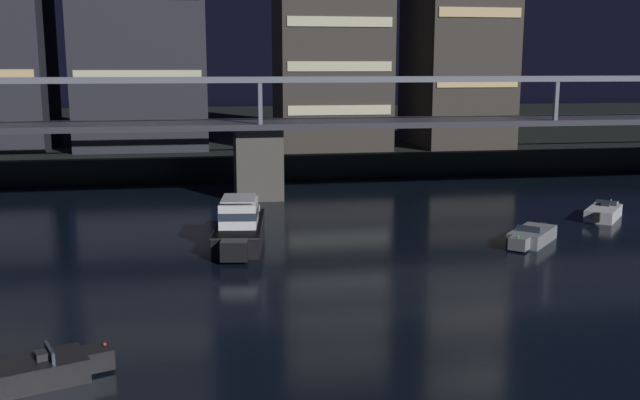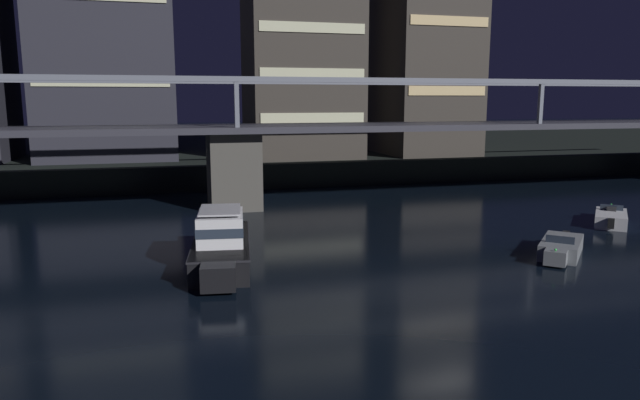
{
  "view_description": "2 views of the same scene",
  "coord_description": "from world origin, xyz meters",
  "px_view_note": "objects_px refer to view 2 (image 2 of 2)",
  "views": [
    {
      "loc": [
        -4.56,
        -16.5,
        10.32
      ],
      "look_at": [
        2.59,
        25.73,
        2.27
      ],
      "focal_mm": 40.44,
      "sensor_mm": 36.0,
      "label": 1
    },
    {
      "loc": [
        -4.73,
        -2.64,
        7.91
      ],
      "look_at": [
        3.88,
        29.73,
        2.06
      ],
      "focal_mm": 32.62,
      "sensor_mm": 36.0,
      "label": 2
    }
  ],
  "objects_px": {
    "speedboat_near_center": "(561,248)",
    "speedboat_mid_center": "(611,218)",
    "cabin_cruiser_near_left": "(221,243)",
    "river_bridge": "(233,146)",
    "tower_central": "(301,53)"
  },
  "relations": [
    {
      "from": "tower_central",
      "to": "speedboat_near_center",
      "type": "bearing_deg",
      "value": -79.22
    },
    {
      "from": "river_bridge",
      "to": "speedboat_mid_center",
      "type": "bearing_deg",
      "value": -28.02
    },
    {
      "from": "cabin_cruiser_near_left",
      "to": "tower_central",
      "type": "bearing_deg",
      "value": 69.69
    },
    {
      "from": "tower_central",
      "to": "river_bridge",
      "type": "bearing_deg",
      "value": -120.65
    },
    {
      "from": "speedboat_near_center",
      "to": "tower_central",
      "type": "bearing_deg",
      "value": 100.78
    },
    {
      "from": "tower_central",
      "to": "cabin_cruiser_near_left",
      "type": "distance_m",
      "value": 33.07
    },
    {
      "from": "cabin_cruiser_near_left",
      "to": "speedboat_near_center",
      "type": "relative_size",
      "value": 2.09
    },
    {
      "from": "tower_central",
      "to": "speedboat_mid_center",
      "type": "relative_size",
      "value": 4.53
    },
    {
      "from": "river_bridge",
      "to": "tower_central",
      "type": "xyz_separation_m",
      "value": [
        8.45,
        14.25,
        7.77
      ]
    },
    {
      "from": "tower_central",
      "to": "speedboat_mid_center",
      "type": "distance_m",
      "value": 32.13
    },
    {
      "from": "speedboat_near_center",
      "to": "speedboat_mid_center",
      "type": "distance_m",
      "value": 9.88
    },
    {
      "from": "tower_central",
      "to": "speedboat_mid_center",
      "type": "xyz_separation_m",
      "value": [
        14.14,
        -26.27,
        -11.92
      ]
    },
    {
      "from": "cabin_cruiser_near_left",
      "to": "river_bridge",
      "type": "bearing_deg",
      "value": 81.06
    },
    {
      "from": "river_bridge",
      "to": "cabin_cruiser_near_left",
      "type": "bearing_deg",
      "value": -98.94
    },
    {
      "from": "cabin_cruiser_near_left",
      "to": "speedboat_mid_center",
      "type": "relative_size",
      "value": 2.05
    }
  ]
}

